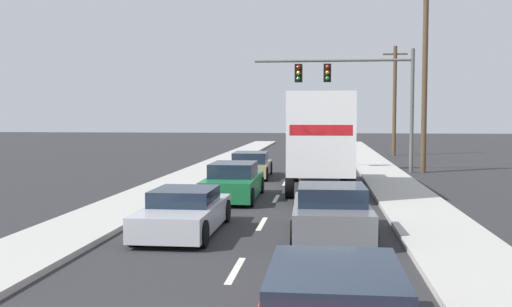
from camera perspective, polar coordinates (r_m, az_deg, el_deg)
ground_plane at (r=30.75m, az=3.32°, el=-1.95°), size 140.00×140.00×0.00m
sidewalk_right at (r=25.90m, az=13.12°, el=-2.95°), size 2.28×80.00×0.14m
sidewalk_left at (r=26.51m, az=-7.47°, el=-2.73°), size 2.28×80.00×0.14m
lane_markings at (r=26.51m, az=2.81°, el=-2.85°), size 0.14×52.00×0.01m
car_tan at (r=28.95m, az=-0.52°, el=-1.17°), size 2.02×4.40×1.23m
car_green at (r=21.40m, az=-2.18°, el=-2.79°), size 1.88×4.58×1.32m
car_silver at (r=15.43m, az=-6.93°, el=-5.65°), size 1.84×4.37×1.14m
box_truck at (r=23.59m, az=6.18°, el=1.61°), size 2.60×8.53×3.83m
car_gray at (r=15.00m, az=7.26°, el=-5.66°), size 2.06×4.07×1.30m
traffic_signal_mast at (r=31.96m, az=8.56°, el=6.85°), size 8.42×0.69×6.51m
utility_pole_mid at (r=32.38m, az=15.94°, el=7.12°), size 1.80×0.28×9.80m
utility_pole_far at (r=45.68m, az=13.20°, el=5.11°), size 1.80×0.28×8.18m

